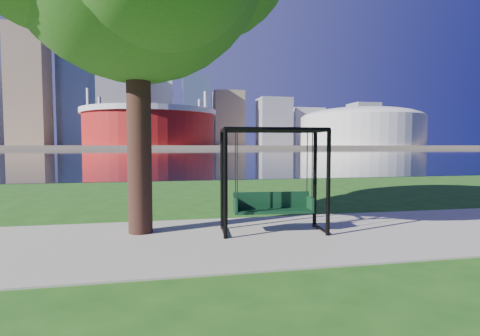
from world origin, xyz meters
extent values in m
plane|color=#1E5114|center=(0.00, 0.00, 0.00)|extent=(900.00, 900.00, 0.00)
cube|color=#9E937F|center=(0.00, -0.50, 0.01)|extent=(120.00, 4.00, 0.03)
cube|color=black|center=(0.00, 102.00, 0.01)|extent=(900.00, 180.00, 0.02)
cube|color=#937F60|center=(0.00, 306.00, 1.00)|extent=(900.00, 228.00, 2.00)
cylinder|color=maroon|center=(-10.00, 235.00, 13.00)|extent=(80.00, 80.00, 22.00)
cylinder|color=silver|center=(-10.00, 235.00, 22.50)|extent=(83.00, 83.00, 3.00)
cylinder|color=silver|center=(22.91, 254.00, 18.00)|extent=(2.00, 2.00, 32.00)
cylinder|color=silver|center=(-42.91, 254.00, 18.00)|extent=(2.00, 2.00, 32.00)
cylinder|color=silver|center=(-42.91, 216.00, 18.00)|extent=(2.00, 2.00, 32.00)
cylinder|color=silver|center=(22.91, 216.00, 18.00)|extent=(2.00, 2.00, 32.00)
cylinder|color=beige|center=(135.00, 235.00, 12.00)|extent=(84.00, 84.00, 20.00)
ellipsoid|color=beige|center=(135.00, 235.00, 21.00)|extent=(84.00, 84.00, 15.12)
cube|color=#998466|center=(-100.00, 300.00, 46.00)|extent=(26.00, 26.00, 88.00)
cube|color=slate|center=(-70.00, 325.00, 49.50)|extent=(30.00, 24.00, 95.00)
cube|color=gray|center=(-40.00, 305.00, 38.00)|extent=(24.00, 24.00, 72.00)
cube|color=silver|center=(-10.00, 335.00, 42.00)|extent=(32.00, 28.00, 80.00)
cube|color=slate|center=(25.00, 310.00, 31.00)|extent=(22.00, 22.00, 58.00)
cube|color=#998466|center=(55.00, 325.00, 26.00)|extent=(26.00, 26.00, 48.00)
cube|color=gray|center=(95.00, 315.00, 23.00)|extent=(28.00, 24.00, 42.00)
cube|color=silver|center=(135.00, 340.00, 20.00)|extent=(30.00, 26.00, 36.00)
cube|color=gray|center=(185.00, 320.00, 22.00)|extent=(24.00, 24.00, 40.00)
cube|color=#998466|center=(225.00, 335.00, 18.00)|extent=(26.00, 26.00, 32.00)
sphere|color=#998466|center=(-100.00, 300.00, 93.50)|extent=(10.00, 10.00, 10.00)
cylinder|color=black|center=(-0.54, -0.52, 1.08)|extent=(0.09, 0.09, 2.17)
cylinder|color=black|center=(1.53, -0.69, 1.08)|extent=(0.09, 0.09, 2.17)
cylinder|color=black|center=(-0.47, 0.33, 1.08)|extent=(0.09, 0.09, 2.17)
cylinder|color=black|center=(1.60, 0.16, 1.08)|extent=(0.09, 0.09, 2.17)
cylinder|color=black|center=(0.50, -0.60, 2.17)|extent=(2.07, 0.25, 0.08)
cylinder|color=black|center=(0.56, 0.24, 2.17)|extent=(2.07, 0.25, 0.08)
cylinder|color=black|center=(-0.50, -0.10, 2.17)|extent=(0.15, 0.85, 0.08)
cylinder|color=black|center=(-0.50, -0.10, 0.08)|extent=(0.14, 0.85, 0.07)
cylinder|color=black|center=(1.56, -0.26, 2.17)|extent=(0.15, 0.85, 0.08)
cylinder|color=black|center=(1.56, -0.26, 0.08)|extent=(0.14, 0.85, 0.07)
cube|color=black|center=(0.53, -0.18, 0.47)|extent=(1.68, 0.56, 0.06)
cube|color=black|center=(0.54, 0.00, 0.68)|extent=(1.65, 0.18, 0.36)
cube|color=black|center=(-0.26, -0.12, 0.60)|extent=(0.08, 0.43, 0.32)
cube|color=black|center=(1.32, -0.24, 0.60)|extent=(0.08, 0.43, 0.32)
cylinder|color=#37383D|center=(-0.26, -0.29, 1.44)|extent=(0.02, 0.02, 1.37)
cylinder|color=#37383D|center=(1.29, -0.42, 1.44)|extent=(0.02, 0.02, 1.37)
cylinder|color=#37383D|center=(-0.23, 0.06, 1.44)|extent=(0.02, 0.02, 1.37)
cylinder|color=#37383D|center=(1.32, -0.07, 1.44)|extent=(0.02, 0.02, 1.37)
cylinder|color=black|center=(-2.20, 0.33, 2.46)|extent=(0.49, 0.49, 4.93)
camera|label=1|loc=(-1.70, -7.66, 1.85)|focal=28.00mm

